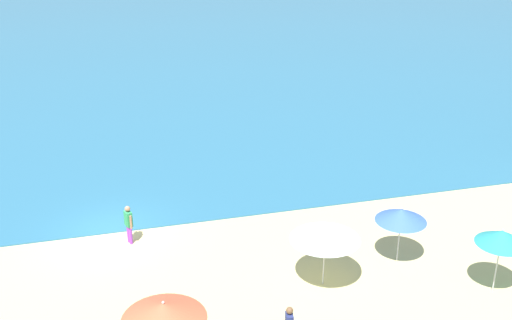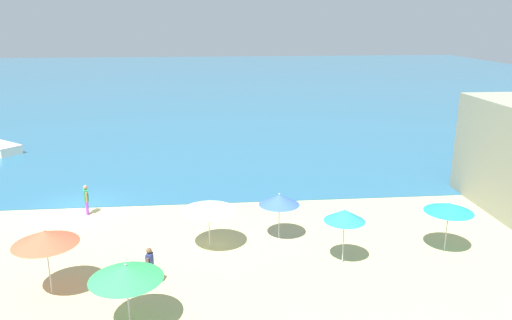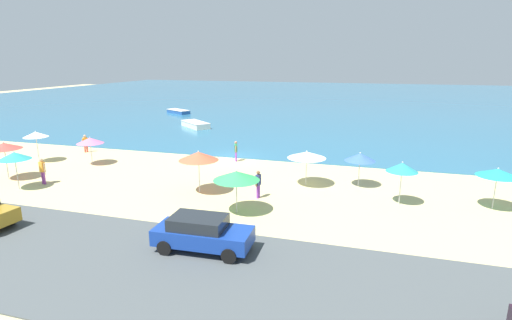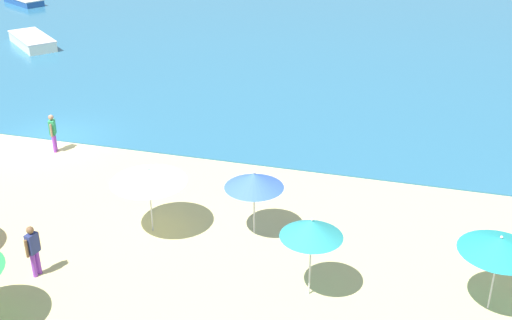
# 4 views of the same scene
# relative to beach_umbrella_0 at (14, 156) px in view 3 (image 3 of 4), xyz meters

# --- Properties ---
(ground_plane) EXTENTS (160.00, 160.00, 0.00)m
(ground_plane) POSITION_rel_beach_umbrella_0_xyz_m (10.14, 11.62, -2.17)
(ground_plane) COLOR #CDBD81
(sea) EXTENTS (150.00, 110.00, 0.05)m
(sea) POSITION_rel_beach_umbrella_0_xyz_m (10.14, 66.62, -2.15)
(sea) COLOR #2A6688
(sea) RESTS_ON ground_plane
(coastal_road) EXTENTS (80.00, 8.00, 0.06)m
(coastal_road) POSITION_rel_beach_umbrella_0_xyz_m (10.14, -6.38, -2.14)
(coastal_road) COLOR #484E50
(coastal_road) RESTS_ON ground_plane
(beach_umbrella_0) EXTENTS (1.94, 1.94, 2.49)m
(beach_umbrella_0) POSITION_rel_beach_umbrella_0_xyz_m (0.00, 0.00, 0.00)
(beach_umbrella_0) COLOR #B2B2B7
(beach_umbrella_0) RESTS_ON ground_plane
(beach_umbrella_1) EXTENTS (2.48, 2.48, 2.40)m
(beach_umbrella_1) POSITION_rel_beach_umbrella_0_xyz_m (14.62, 0.15, -0.10)
(beach_umbrella_1) COLOR #B2B2B7
(beach_umbrella_1) RESTS_ON ground_plane
(beach_umbrella_2) EXTENTS (2.43, 2.43, 2.66)m
(beach_umbrella_2) POSITION_rel_beach_umbrella_0_xyz_m (11.32, 2.64, 0.16)
(beach_umbrella_2) COLOR #B2B2B7
(beach_umbrella_2) RESTS_ON ground_plane
(beach_umbrella_3) EXTENTS (2.49, 2.49, 2.33)m
(beach_umbrella_3) POSITION_rel_beach_umbrella_0_xyz_m (17.36, 5.98, -0.12)
(beach_umbrella_3) COLOR #B2B2B7
(beach_umbrella_3) RESTS_ON ground_plane
(beach_umbrella_4) EXTENTS (1.87, 1.87, 2.53)m
(beach_umbrella_4) POSITION_rel_beach_umbrella_0_xyz_m (-4.21, 5.91, 0.07)
(beach_umbrella_4) COLOR #B2B2B7
(beach_umbrella_4) RESTS_ON ground_plane
(beach_umbrella_5) EXTENTS (1.93, 1.93, 2.28)m
(beach_umbrella_5) POSITION_rel_beach_umbrella_0_xyz_m (20.66, 6.74, -0.22)
(beach_umbrella_5) COLOR #B2B2B7
(beach_umbrella_5) RESTS_ON ground_plane
(beach_umbrella_6) EXTENTS (2.24, 2.24, 2.63)m
(beach_umbrella_6) POSITION_rel_beach_umbrella_0_xyz_m (-2.45, 1.47, 0.17)
(beach_umbrella_6) COLOR #B2B2B7
(beach_umbrella_6) RESTS_ON ground_plane
(beach_umbrella_7) EXTENTS (2.16, 2.16, 2.37)m
(beach_umbrella_7) POSITION_rel_beach_umbrella_0_xyz_m (27.95, 4.70, -0.08)
(beach_umbrella_7) COLOR #B2B2B7
(beach_umbrella_7) RESTS_ON ground_plane
(beach_umbrella_8) EXTENTS (1.76, 1.76, 2.51)m
(beach_umbrella_8) POSITION_rel_beach_umbrella_0_xyz_m (23.04, 4.02, 0.01)
(beach_umbrella_8) COLOR #B2B2B7
(beach_umbrella_8) RESTS_ON ground_plane
(beach_umbrella_9) EXTENTS (2.04, 2.04, 2.20)m
(beach_umbrella_9) POSITION_rel_beach_umbrella_0_xyz_m (0.39, 6.50, -0.27)
(beach_umbrella_9) COLOR #B2B2B7
(beach_umbrella_9) RESTS_ON ground_plane
(bather_0) EXTENTS (0.28, 0.56, 1.67)m
(bather_0) POSITION_rel_beach_umbrella_0_xyz_m (15.06, 2.76, -1.24)
(bather_0) COLOR purple
(bather_0) RESTS_ON ground_plane
(bather_1) EXTENTS (0.40, 0.46, 1.58)m
(bather_1) POSITION_rel_beach_umbrella_0_xyz_m (-2.91, 9.86, -1.29)
(bather_1) COLOR #D9463A
(bather_1) RESTS_ON ground_plane
(bather_2) EXTENTS (0.33, 0.54, 1.65)m
(bather_2) POSITION_rel_beach_umbrella_0_xyz_m (10.87, 10.67, -1.25)
(bather_2) COLOR purple
(bather_2) RESTS_ON ground_plane
(bather_3) EXTENTS (0.56, 0.29, 1.75)m
(bather_3) POSITION_rel_beach_umbrella_0_xyz_m (0.71, 1.31, -1.19)
(bather_3) COLOR purple
(bather_3) RESTS_ON ground_plane
(parked_car_3) EXTENTS (4.23, 1.96, 1.52)m
(parked_car_3) POSITION_rel_beach_umbrella_0_xyz_m (14.66, -4.44, -1.32)
(parked_car_3) COLOR navy
(parked_car_3) RESTS_ON coastal_road
(skiff_nearshore) EXTENTS (4.65, 4.27, 0.68)m
(skiff_nearshore) POSITION_rel_beach_umbrella_0_xyz_m (0.79, 24.54, -1.78)
(skiff_nearshore) COLOR silver
(skiff_nearshore) RESTS_ON sea
(skiff_offshore) EXTENTS (4.52, 3.39, 0.54)m
(skiff_offshore) POSITION_rel_beach_umbrella_0_xyz_m (-7.16, 35.50, -1.85)
(skiff_offshore) COLOR #265294
(skiff_offshore) RESTS_ON sea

